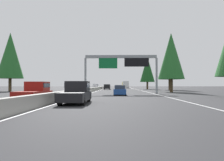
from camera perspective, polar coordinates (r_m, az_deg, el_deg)
name	(u,v)px	position (r m, az deg, el deg)	size (l,w,h in m)	color
ground_plane	(98,90)	(61.89, -3.53, -2.49)	(320.00, 320.00, 0.00)	#2D2D30
median_barrier	(102,88)	(81.84, -2.56, -1.82)	(180.00, 0.56, 0.90)	#9E9B93
shoulder_stripe_right	(137,90)	(71.94, 6.34, -2.28)	(160.00, 0.16, 0.01)	silver
shoulder_stripe_median	(101,90)	(71.84, -2.66, -2.29)	(160.00, 0.16, 0.01)	silver
sign_gantry_overhead	(122,63)	(39.71, 2.48, 4.37)	(0.50, 12.68, 6.68)	gray
pickup_distant_b	(77,92)	(19.64, -8.83, -2.92)	(5.60, 2.00, 1.86)	black
sedan_far_left	(120,91)	(34.36, 1.93, -2.51)	(4.40, 1.80, 1.47)	#1E4793
minivan_near_center	(107,87)	(74.87, -1.21, -1.51)	(5.00, 1.95, 1.69)	black
box_truck_far_right	(124,85)	(122.28, 3.08, -1.02)	(8.50, 2.40, 2.95)	gold
bus_mid_left	(126,84)	(106.47, 3.40, -0.96)	(11.50, 2.55, 3.10)	white
sedan_mid_right	(119,88)	(55.25, 1.64, -1.96)	(4.40, 1.80, 1.47)	#2D6B38
oncoming_near	(35,91)	(23.38, -18.56, -2.58)	(5.60, 2.00, 1.86)	maroon
oncoming_far	(95,86)	(86.89, -4.15, -1.47)	(5.60, 2.00, 1.86)	silver
conifer_right_near	(171,56)	(49.82, 14.51, 5.93)	(5.49, 5.49, 12.47)	#4C3823
conifer_right_mid	(170,60)	(67.94, 14.15, 4.92)	(6.21, 6.21, 14.12)	#4C3823
conifer_right_far	(147,69)	(79.12, 8.79, 2.84)	(5.00, 5.00, 11.36)	#4C3823
conifer_left_near	(10,55)	(58.95, -24.01, 5.71)	(6.08, 6.08, 13.82)	#4C3823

